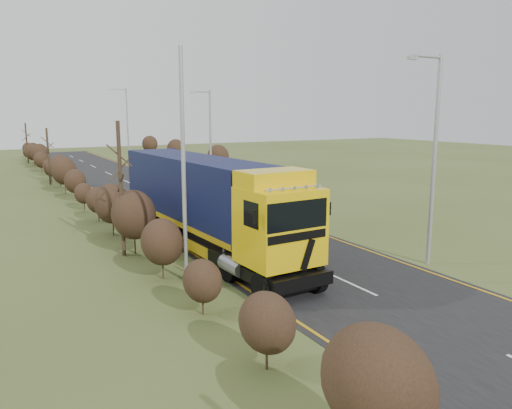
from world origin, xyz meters
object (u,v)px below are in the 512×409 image
Objects in this scene: car_red_hatchback at (267,188)px; streetlight_near at (433,152)px; speed_sign at (222,175)px; car_blue_sedan at (219,180)px; lorry at (207,198)px.

car_red_hatchback is 0.43× the size of streetlight_near.
streetlight_near is at bearing -89.15° from speed_sign.
car_red_hatchback is 0.96× the size of car_blue_sedan.
car_blue_sedan is at bearing -62.45° from car_red_hatchback.
speed_sign reaches higher than car_blue_sedan.
lorry is 6.65× the size of speed_sign.
speed_sign is at bearing 59.33° from lorry.
streetlight_near reaches higher than car_blue_sedan.
lorry is at bearing 83.71° from car_blue_sedan.
lorry is at bearing 137.64° from streetlight_near.
lorry reaches higher than car_blue_sedan.
lorry is at bearing -117.72° from speed_sign.
car_blue_sedan is (8.86, 18.05, -1.84)m from lorry.
lorry is 10.10m from streetlight_near.
streetlight_near is at bearing 96.92° from car_red_hatchback.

